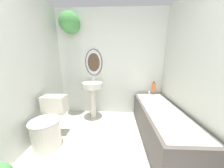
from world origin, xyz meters
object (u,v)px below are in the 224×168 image
object	(u,v)px
bathtub	(160,123)
shampoo_bottle	(154,87)
toilet	(49,125)
pedestal_sink	(93,91)

from	to	relation	value
bathtub	shampoo_bottle	xyz separation A→B (m)	(0.10, 0.77, 0.43)
toilet	pedestal_sink	world-z (taller)	pedestal_sink
shampoo_bottle	pedestal_sink	bearing A→B (deg)	-174.67
toilet	pedestal_sink	distance (m)	1.05
pedestal_sink	bathtub	world-z (taller)	pedestal_sink
bathtub	pedestal_sink	bearing A→B (deg)	153.56
toilet	shampoo_bottle	xyz separation A→B (m)	(1.91, 0.97, 0.40)
pedestal_sink	bathtub	bearing A→B (deg)	-26.44
pedestal_sink	shampoo_bottle	xyz separation A→B (m)	(1.38, 0.13, 0.08)
toilet	bathtub	xyz separation A→B (m)	(1.81, 0.21, -0.04)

